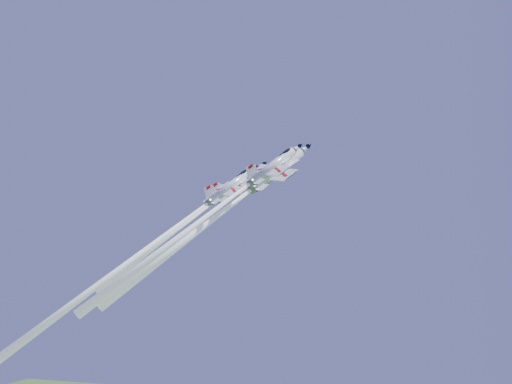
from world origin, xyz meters
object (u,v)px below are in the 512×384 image
(jet_left, at_px, (194,216))
(jet_slot, at_px, (146,249))
(jet_lead, at_px, (223,211))
(jet_right, at_px, (209,214))

(jet_left, xyz_separation_m, jet_slot, (-1.93, -15.69, -7.16))
(jet_lead, bearing_deg, jet_slot, -95.00)
(jet_right, bearing_deg, jet_lead, 130.76)
(jet_lead, relative_size, jet_slot, 0.91)
(jet_slot, bearing_deg, jet_lead, 85.00)
(jet_lead, xyz_separation_m, jet_slot, (-9.80, -11.81, -7.56))
(jet_lead, distance_m, jet_slot, 17.11)
(jet_lead, height_order, jet_right, jet_lead)
(jet_lead, relative_size, jet_right, 1.04)
(jet_left, bearing_deg, jet_slot, -62.33)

